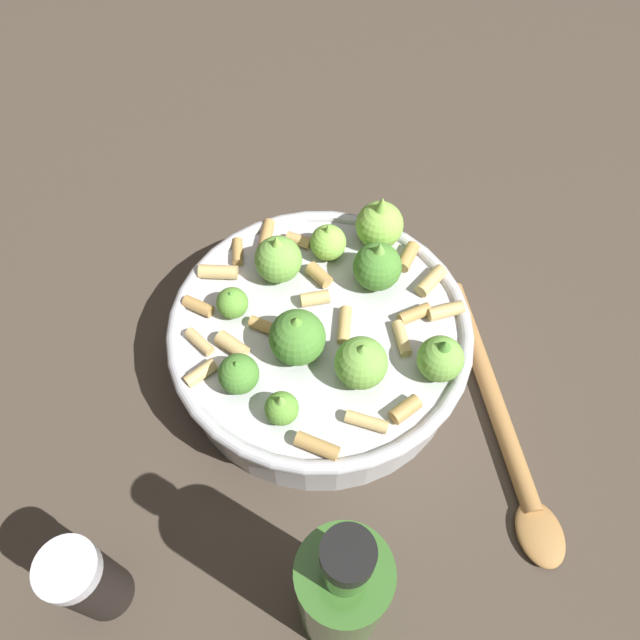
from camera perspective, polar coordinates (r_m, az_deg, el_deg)
ground_plane at (r=0.56m, az=-0.00°, el=-3.65°), size 2.40×2.40×0.00m
cooking_pan at (r=0.53m, az=0.17°, el=-1.43°), size 0.26×0.26×0.11m
pepper_shaker at (r=0.48m, az=-20.76°, el=-21.75°), size 0.04×0.04×0.09m
olive_oil_bottle at (r=0.42m, az=1.99°, el=-24.02°), size 0.06×0.06×0.19m
wooden_spoon at (r=0.55m, az=16.61°, el=-9.43°), size 0.09×0.26×0.02m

